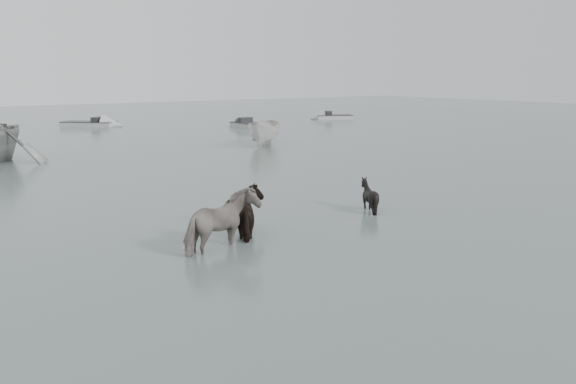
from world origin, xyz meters
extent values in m
plane|color=#4A5852|center=(0.00, 0.00, 0.00)|extent=(140.00, 140.00, 0.00)
imported|color=black|center=(-3.09, 0.25, 0.84)|extent=(2.16, 1.49, 1.67)
imported|color=black|center=(-1.73, 1.05, 0.78)|extent=(1.40, 1.61, 1.56)
imported|color=black|center=(2.39, 1.16, 0.58)|extent=(1.34, 1.28, 1.16)
imported|color=silver|center=(8.35, 16.41, 0.80)|extent=(4.02, 4.08, 1.61)
camera|label=1|loc=(-9.00, -11.03, 4.02)|focal=35.00mm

